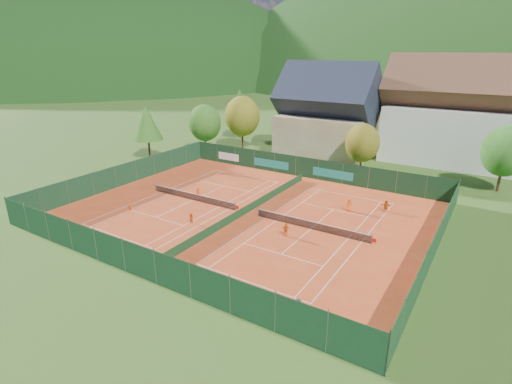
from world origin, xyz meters
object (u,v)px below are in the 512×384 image
(player_left_far, at_px, (198,192))
(hotel_block_a, at_px, (453,118))
(player_left_near, at_px, (130,206))
(ball_hopper, at_px, (298,302))
(player_right_far_b, at_px, (386,206))
(chalet, at_px, (327,117))
(player_left_mid, at_px, (191,218))
(player_right_near, at_px, (286,230))
(player_right_far_a, at_px, (349,205))

(player_left_far, bearing_deg, hotel_block_a, -131.41)
(player_left_near, height_order, player_left_far, player_left_far)
(hotel_block_a, bearing_deg, player_left_near, -123.34)
(ball_hopper, distance_m, player_right_far_b, 21.95)
(chalet, distance_m, player_left_far, 29.75)
(player_right_far_b, bearing_deg, player_left_mid, 21.60)
(chalet, height_order, player_right_near, chalet)
(player_left_near, distance_m, player_left_mid, 8.52)
(player_left_near, xyz_separation_m, player_right_near, (18.51, 3.65, 0.13))
(chalet, relative_size, player_right_far_b, 11.64)
(chalet, xyz_separation_m, ball_hopper, (15.92, -42.93, -6.07))
(chalet, bearing_deg, player_right_far_b, -52.12)
(hotel_block_a, height_order, player_left_mid, hotel_block_a)
(hotel_block_a, height_order, player_left_near, hotel_block_a)
(hotel_block_a, relative_size, player_left_far, 17.62)
(ball_hopper, relative_size, player_left_near, 0.66)
(player_left_far, height_order, player_right_far_a, player_right_far_a)
(chalet, xyz_separation_m, player_right_far_b, (16.32, -20.98, -5.93))
(player_right_far_a, distance_m, player_right_far_b, 4.24)
(player_left_near, height_order, player_right_far_a, player_right_far_a)
(chalet, relative_size, player_left_near, 13.35)
(player_right_near, bearing_deg, player_right_far_b, 20.66)
(player_left_mid, height_order, player_right_far_b, player_right_far_b)
(ball_hopper, distance_m, player_left_far, 25.60)
(player_left_near, xyz_separation_m, player_left_mid, (8.46, 0.99, -0.01))
(player_right_far_a, xyz_separation_m, player_right_far_b, (3.66, 2.15, -0.09))
(ball_hopper, bearing_deg, player_left_near, 165.56)
(hotel_block_a, bearing_deg, player_right_far_a, -102.27)
(player_left_near, height_order, player_right_near, player_right_near)
(chalet, distance_m, player_right_near, 34.73)
(ball_hopper, bearing_deg, player_left_far, 146.09)
(chalet, height_order, hotel_block_a, hotel_block_a)
(chalet, distance_m, player_left_mid, 36.04)
(player_left_mid, bearing_deg, player_left_near, 179.69)
(player_left_near, bearing_deg, chalet, 64.28)
(player_left_mid, height_order, player_right_near, player_right_near)
(ball_hopper, bearing_deg, player_right_far_b, 88.95)
(player_right_far_b, bearing_deg, hotel_block_a, -114.90)
(player_left_mid, distance_m, player_left_far, 8.40)
(chalet, bearing_deg, ball_hopper, -69.65)
(player_left_mid, relative_size, player_right_far_b, 0.86)
(ball_hopper, height_order, player_left_near, player_left_near)
(player_left_mid, xyz_separation_m, player_right_near, (10.05, 2.66, 0.14))
(player_right_near, bearing_deg, player_left_far, 124.50)
(ball_hopper, xyz_separation_m, player_left_near, (-24.89, 6.41, 0.05))
(chalet, bearing_deg, hotel_block_a, 17.53)
(ball_hopper, bearing_deg, hotel_block_a, 86.40)
(hotel_block_a, bearing_deg, player_right_near, -103.68)
(chalet, relative_size, player_right_near, 11.02)
(player_right_far_b, bearing_deg, player_right_far_a, 11.21)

